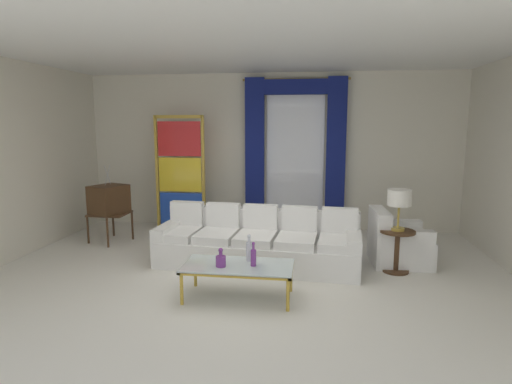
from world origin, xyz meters
name	(u,v)px	position (x,y,z in m)	size (l,w,h in m)	color
ground_plane	(245,282)	(0.00, 0.00, 0.00)	(16.00, 16.00, 0.00)	silver
wall_rear	(270,152)	(0.00, 3.06, 1.50)	(8.00, 0.12, 3.00)	silver
wall_left	(12,160)	(-3.66, 0.60, 1.50)	(0.12, 7.00, 3.00)	silver
ceiling_slab	(253,52)	(0.00, 0.80, 3.02)	(8.00, 7.60, 0.04)	white
curtained_window	(295,140)	(0.49, 2.89, 1.74)	(2.00, 0.17, 2.70)	white
couch_white_long	(258,244)	(0.08, 0.74, 0.31)	(2.97, 1.13, 0.86)	white
coffee_table	(238,268)	(0.01, -0.50, 0.37)	(1.29, 0.64, 0.41)	silver
bottle_blue_decanter	(249,250)	(0.11, -0.35, 0.54)	(0.07, 0.07, 0.33)	silver
bottle_crystal_tall	(221,260)	(-0.18, -0.59, 0.49)	(0.12, 0.12, 0.22)	#753384
bottle_amber_squat	(253,256)	(0.19, -0.52, 0.52)	(0.07, 0.07, 0.29)	#753384
vintage_tv	(109,201)	(-2.65, 1.57, 0.73)	(0.68, 0.73, 1.35)	#472D19
armchair_white	(396,244)	(2.09, 1.08, 0.29)	(0.86, 0.86, 0.80)	white
stained_glass_divider	(180,177)	(-1.62, 2.39, 1.06)	(0.95, 0.05, 2.20)	gold
peacock_figurine	(205,225)	(-1.08, 2.06, 0.22)	(0.44, 0.60, 0.50)	beige
round_side_table	(397,247)	(2.03, 0.68, 0.36)	(0.48, 0.48, 0.59)	#472D19
table_lamp_brass	(399,199)	(2.03, 0.68, 1.03)	(0.32, 0.32, 0.57)	#B29338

